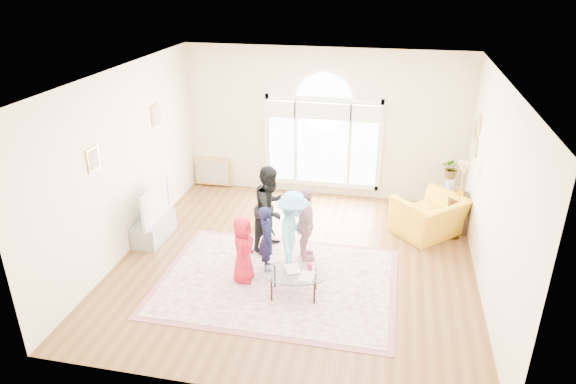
% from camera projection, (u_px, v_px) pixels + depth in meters
% --- Properties ---
extents(ground, '(6.00, 6.00, 0.00)m').
position_uv_depth(ground, '(296.00, 262.00, 8.85)').
color(ground, brown).
rests_on(ground, ground).
extents(room_shell, '(6.00, 6.00, 6.00)m').
position_uv_depth(room_shell, '(323.00, 128.00, 10.74)').
color(room_shell, beige).
rests_on(room_shell, ground).
extents(area_rug, '(3.60, 2.60, 0.02)m').
position_uv_depth(area_rug, '(277.00, 281.00, 8.31)').
color(area_rug, beige).
rests_on(area_rug, ground).
extents(rug_border, '(3.80, 2.80, 0.01)m').
position_uv_depth(rug_border, '(277.00, 282.00, 8.31)').
color(rug_border, '#96595D').
rests_on(rug_border, ground).
extents(tv_console, '(0.45, 1.00, 0.42)m').
position_uv_depth(tv_console, '(154.00, 228.00, 9.56)').
color(tv_console, '#999DA1').
rests_on(tv_console, ground).
extents(television, '(0.18, 1.15, 0.66)m').
position_uv_depth(television, '(151.00, 202.00, 9.33)').
color(television, black).
rests_on(television, tv_console).
extents(coffee_table, '(1.08, 0.75, 0.54)m').
position_uv_depth(coffee_table, '(294.00, 274.00, 7.81)').
color(coffee_table, silver).
rests_on(coffee_table, ground).
extents(armchair, '(1.55, 1.55, 0.76)m').
position_uv_depth(armchair, '(429.00, 216.00, 9.62)').
color(armchair, yellow).
rests_on(armchair, ground).
extents(side_cabinet, '(0.40, 0.50, 0.70)m').
position_uv_depth(side_cabinet, '(456.00, 212.00, 9.84)').
color(side_cabinet, black).
rests_on(side_cabinet, ground).
extents(floor_lamp, '(0.27, 0.27, 1.51)m').
position_uv_depth(floor_lamp, '(463.00, 174.00, 9.14)').
color(floor_lamp, black).
rests_on(floor_lamp, ground).
extents(plant_pedestal, '(0.20, 0.20, 0.70)m').
position_uv_depth(plant_pedestal, '(449.00, 194.00, 10.64)').
color(plant_pedestal, white).
rests_on(plant_pedestal, ground).
extents(potted_plant, '(0.43, 0.38, 0.45)m').
position_uv_depth(potted_plant, '(452.00, 168.00, 10.40)').
color(potted_plant, '#33722D').
rests_on(potted_plant, plant_pedestal).
extents(leaning_picture, '(0.80, 0.14, 0.62)m').
position_uv_depth(leaning_picture, '(214.00, 186.00, 11.92)').
color(leaning_picture, tan).
rests_on(leaning_picture, ground).
extents(child_red, '(0.36, 0.55, 1.11)m').
position_uv_depth(child_red, '(243.00, 250.00, 8.12)').
color(child_red, red).
rests_on(child_red, area_rug).
extents(child_navy, '(0.39, 0.48, 1.15)m').
position_uv_depth(child_navy, '(267.00, 238.00, 8.42)').
color(child_navy, '#131639').
rests_on(child_navy, area_rug).
extents(child_black, '(0.84, 0.93, 1.55)m').
position_uv_depth(child_black, '(271.00, 208.00, 8.99)').
color(child_black, black).
rests_on(child_black, area_rug).
extents(child_pink, '(0.57, 0.85, 1.34)m').
position_uv_depth(child_pink, '(306.00, 224.00, 8.68)').
color(child_pink, '#C68791').
rests_on(child_pink, area_rug).
extents(child_blue, '(0.54, 0.93, 1.43)m').
position_uv_depth(child_blue, '(293.00, 233.00, 8.29)').
color(child_blue, '#67BDE9').
rests_on(child_blue, area_rug).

